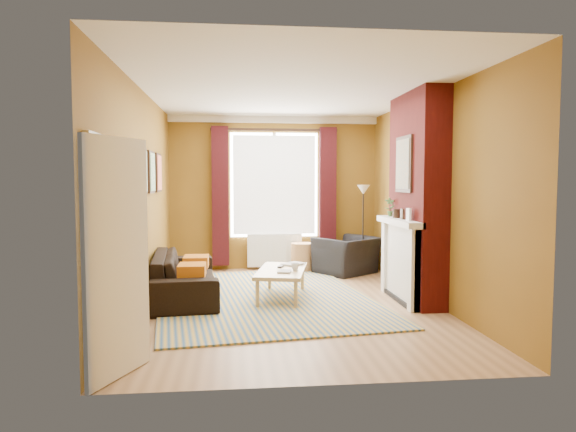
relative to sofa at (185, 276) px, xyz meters
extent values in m
plane|color=olive|center=(1.42, -0.47, -0.31)|extent=(5.50, 5.50, 0.00)
cube|color=brown|center=(1.42, 2.28, 1.09)|extent=(3.80, 0.02, 2.80)
cube|color=brown|center=(1.42, -3.22, 1.09)|extent=(3.80, 0.02, 2.80)
cube|color=brown|center=(3.32, -0.47, 1.09)|extent=(0.02, 5.50, 2.80)
cube|color=brown|center=(-0.48, -0.47, 1.09)|extent=(0.02, 5.50, 2.80)
cube|color=white|center=(1.42, -0.47, 2.49)|extent=(3.80, 5.50, 0.01)
cube|color=#400B09|center=(3.14, -0.47, 1.09)|extent=(0.35, 1.40, 2.80)
cube|color=white|center=(2.95, -0.47, 0.24)|extent=(0.12, 1.30, 1.10)
cube|color=white|center=(2.90, -0.47, 0.77)|extent=(0.22, 1.40, 0.08)
cube|color=white|center=(2.93, -1.05, 0.21)|extent=(0.16, 0.14, 1.04)
cube|color=white|center=(2.93, 0.11, 0.21)|extent=(0.16, 0.14, 1.04)
cube|color=black|center=(2.98, -0.47, 0.14)|extent=(0.06, 0.80, 0.90)
cube|color=black|center=(2.96, -0.47, -0.28)|extent=(0.20, 1.00, 0.06)
cube|color=white|center=(2.91, -0.82, 0.89)|extent=(0.03, 0.12, 0.16)
cube|color=black|center=(2.91, -0.57, 0.88)|extent=(0.03, 0.10, 0.14)
cylinder|color=black|center=(2.91, -0.32, 0.87)|extent=(0.10, 0.10, 0.12)
cube|color=black|center=(2.96, -0.47, 1.54)|extent=(0.03, 0.60, 0.75)
cube|color=#B5723D|center=(2.93, -0.47, 1.54)|extent=(0.01, 0.52, 0.66)
cube|color=white|center=(1.42, 2.24, 2.43)|extent=(3.80, 0.08, 0.12)
cube|color=white|center=(1.42, 2.25, 1.24)|extent=(1.60, 0.04, 1.90)
cube|color=white|center=(1.42, 2.21, 1.24)|extent=(1.50, 0.02, 1.80)
cube|color=white|center=(1.42, 2.23, 1.24)|extent=(0.06, 0.04, 1.90)
cube|color=#390D11|center=(0.44, 2.16, 1.04)|extent=(0.30, 0.16, 2.50)
cube|color=#390D11|center=(2.40, 2.16, 1.04)|extent=(0.30, 0.16, 2.50)
cylinder|color=black|center=(1.42, 2.16, 2.24)|extent=(2.30, 0.05, 0.05)
cube|color=white|center=(1.42, 2.18, 0.04)|extent=(1.00, 0.10, 0.60)
cube|color=white|center=(0.97, 2.12, 0.04)|extent=(0.04, 0.03, 0.56)
cube|color=white|center=(1.08, 2.12, 0.04)|extent=(0.04, 0.03, 0.56)
cube|color=white|center=(1.19, 2.12, 0.04)|extent=(0.04, 0.03, 0.56)
cube|color=white|center=(1.30, 2.12, 0.04)|extent=(0.04, 0.03, 0.56)
cube|color=white|center=(1.41, 2.12, 0.04)|extent=(0.04, 0.03, 0.56)
cube|color=white|center=(1.52, 2.12, 0.04)|extent=(0.04, 0.03, 0.56)
cube|color=white|center=(1.63, 2.12, 0.04)|extent=(0.04, 0.03, 0.56)
cube|color=white|center=(1.74, 2.12, 0.04)|extent=(0.04, 0.03, 0.56)
cube|color=white|center=(1.85, 2.12, 0.04)|extent=(0.04, 0.03, 0.56)
cube|color=black|center=(-0.45, -0.57, 1.44)|extent=(0.04, 0.44, 0.58)
cube|color=#BAC92F|center=(-0.43, -0.57, 1.44)|extent=(0.01, 0.38, 0.52)
cube|color=black|center=(-0.45, 0.08, 1.44)|extent=(0.04, 0.44, 0.58)
cube|color=green|center=(-0.43, 0.08, 1.44)|extent=(0.01, 0.38, 0.52)
cube|color=black|center=(-0.45, 0.73, 1.44)|extent=(0.04, 0.44, 0.58)
cube|color=#D93652|center=(-0.43, 0.73, 1.44)|extent=(0.01, 0.38, 0.52)
cube|color=white|center=(-0.46, -2.52, 0.69)|extent=(0.05, 0.94, 2.06)
cube|color=black|center=(-0.44, -2.52, 0.69)|extent=(0.02, 0.80, 1.98)
cube|color=white|center=(-0.26, -2.88, 0.69)|extent=(0.37, 0.74, 1.98)
imported|color=#3B672E|center=(2.91, -0.02, 0.94)|extent=(0.14, 0.10, 0.27)
cube|color=#B0590E|center=(0.15, -0.60, 0.18)|extent=(0.34, 0.40, 0.16)
cube|color=#B0590E|center=(0.15, 0.10, 0.18)|extent=(0.34, 0.40, 0.16)
cube|color=#325B8A|center=(1.08, -0.10, -0.30)|extent=(3.34, 4.28, 0.02)
imported|color=black|center=(0.00, 0.00, 0.00)|extent=(1.03, 2.22, 0.63)
imported|color=black|center=(2.66, 1.60, 0.01)|extent=(1.31, 1.29, 0.64)
cube|color=tan|center=(1.33, -0.19, 0.07)|extent=(0.86, 1.33, 0.05)
cylinder|color=tan|center=(0.98, -0.68, -0.13)|extent=(0.06, 0.06, 0.36)
cylinder|color=tan|center=(1.46, -0.78, -0.13)|extent=(0.06, 0.06, 0.36)
cylinder|color=tan|center=(1.21, 0.41, -0.13)|extent=(0.06, 0.06, 0.36)
cylinder|color=tan|center=(1.69, 0.30, -0.13)|extent=(0.06, 0.06, 0.36)
cylinder|color=#A47447|center=(1.90, 1.93, -0.06)|extent=(0.47, 0.47, 0.51)
cylinder|color=black|center=(2.97, 1.75, -0.30)|extent=(0.30, 0.30, 0.03)
cylinder|color=black|center=(2.97, 1.75, 0.43)|extent=(0.03, 0.03, 1.43)
cone|color=beige|center=(2.97, 1.75, 1.16)|extent=(0.30, 0.30, 0.17)
imported|color=#999999|center=(1.27, -0.39, 0.11)|extent=(0.23, 0.27, 0.02)
imported|color=#999999|center=(1.46, 0.26, 0.11)|extent=(0.39, 0.39, 0.02)
imported|color=#999999|center=(1.51, -0.32, 0.15)|extent=(0.12, 0.12, 0.10)
cube|color=#28282B|center=(1.34, -0.02, 0.11)|extent=(0.11, 0.18, 0.02)
camera|label=1|loc=(0.70, -7.16, 1.32)|focal=32.00mm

